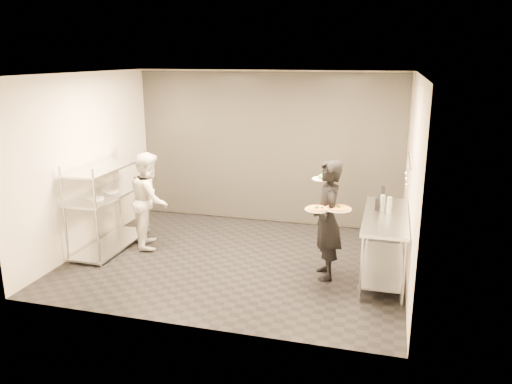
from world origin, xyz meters
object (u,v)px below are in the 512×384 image
(bottle_green, at_px, (382,203))
(prep_counter, at_px, (385,235))
(chef, at_px, (150,200))
(bottle_clear, at_px, (389,205))
(waiter, at_px, (327,220))
(pizza_plate_near, at_px, (317,209))
(bottle_dark, at_px, (383,193))
(pizza_plate_far, at_px, (338,208))
(pos_monitor, at_px, (378,203))
(pass_rack, at_px, (108,202))
(salad_plate, at_px, (323,178))

(bottle_green, bearing_deg, prep_counter, -71.95)
(chef, xyz_separation_m, bottle_clear, (3.76, -0.14, 0.25))
(waiter, xyz_separation_m, bottle_green, (0.72, 0.40, 0.19))
(bottle_clear, bearing_deg, pizza_plate_near, -150.37)
(waiter, relative_size, bottle_dark, 8.23)
(prep_counter, relative_size, bottle_clear, 8.05)
(prep_counter, height_order, waiter, waiter)
(pizza_plate_far, bearing_deg, bottle_clear, 38.77)
(pos_monitor, bearing_deg, pass_rack, -168.58)
(pizza_plate_far, bearing_deg, pizza_plate_near, -179.15)
(pizza_plate_near, height_order, pizza_plate_far, pizza_plate_far)
(chef, distance_m, salad_plate, 2.91)
(prep_counter, xyz_separation_m, waiter, (-0.78, -0.22, 0.22))
(pass_rack, bearing_deg, chef, 23.56)
(prep_counter, bearing_deg, pizza_plate_far, -147.03)
(bottle_green, relative_size, bottle_clear, 1.02)
(prep_counter, bearing_deg, pos_monitor, 114.54)
(pos_monitor, bearing_deg, bottle_clear, -34.41)
(chef, height_order, bottle_clear, chef)
(bottle_green, bearing_deg, chef, 178.83)
(chef, distance_m, pos_monitor, 3.62)
(pizza_plate_far, bearing_deg, waiter, 130.07)
(waiter, xyz_separation_m, pizza_plate_far, (0.16, -0.19, 0.25))
(pos_monitor, bearing_deg, bottle_green, -44.95)
(salad_plate, bearing_deg, bottle_clear, 4.58)
(pass_rack, relative_size, pos_monitor, 6.57)
(waiter, distance_m, pizza_plate_far, 0.35)
(prep_counter, xyz_separation_m, bottle_dark, (-0.07, 0.80, 0.40))
(salad_plate, distance_m, bottle_clear, 0.99)
(prep_counter, xyz_separation_m, pos_monitor, (-0.12, 0.26, 0.38))
(pass_rack, xyz_separation_m, pizza_plate_near, (3.43, -0.41, 0.29))
(prep_counter, distance_m, bottle_clear, 0.43)
(bottle_dark, bearing_deg, chef, -171.60)
(pos_monitor, relative_size, bottle_clear, 1.09)
(prep_counter, relative_size, salad_plate, 5.79)
(pos_monitor, distance_m, bottle_green, 0.10)
(bottle_dark, bearing_deg, bottle_clear, -81.46)
(pizza_plate_near, xyz_separation_m, bottle_green, (0.84, 0.59, -0.02))
(prep_counter, xyz_separation_m, pizza_plate_near, (-0.90, -0.41, 0.43))
(chef, relative_size, salad_plate, 5.01)
(pass_rack, relative_size, bottle_clear, 7.15)
(pizza_plate_near, relative_size, bottle_dark, 1.60)
(chef, xyz_separation_m, pizza_plate_far, (3.11, -0.66, 0.31))
(chef, relative_size, pizza_plate_far, 4.35)
(bottle_green, height_order, bottle_clear, bottle_green)
(bottle_green, bearing_deg, pizza_plate_far, -133.76)
(pass_rack, bearing_deg, waiter, -3.44)
(pizza_plate_near, bearing_deg, salad_plate, 89.22)
(pizza_plate_far, bearing_deg, chef, 167.96)
(pizza_plate_far, relative_size, pos_monitor, 1.47)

